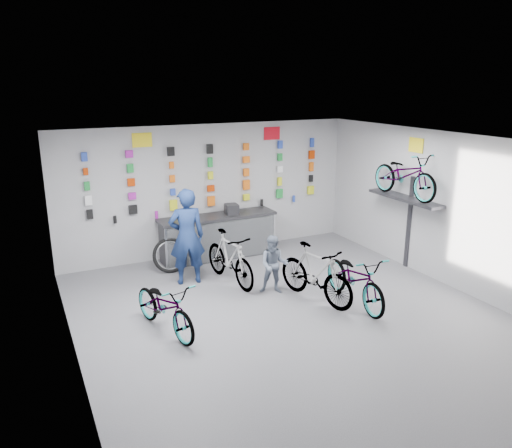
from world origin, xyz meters
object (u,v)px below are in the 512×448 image
bike_left (165,306)px  bike_center (316,274)px  clerk (187,237)px  bike_service (230,258)px  customer (274,265)px  bike_right (355,278)px  counter (218,237)px

bike_left → bike_center: 2.82m
bike_center → clerk: 2.64m
bike_service → customer: bearing=-63.3°
bike_right → bike_service: bike_service is taller
customer → bike_left: bearing=-136.6°
bike_service → customer: size_ratio=1.54×
bike_left → bike_right: bike_right is taller
bike_left → counter: bearing=39.8°
bike_left → bike_center: (2.82, -0.06, 0.09)m
bike_left → bike_center: size_ratio=0.96×
bike_center → customer: 0.83m
bike_center → bike_right: bike_center is taller
bike_service → bike_left: bearing=-148.3°
bike_right → bike_center: bearing=148.9°
bike_service → bike_right: bearing=-56.4°
bike_left → bike_service: (1.74, 1.42, 0.08)m
bike_right → bike_left: bearing=176.7°
bike_left → clerk: 2.12m
counter → customer: size_ratio=2.37×
bike_service → customer: (0.56, -0.82, 0.04)m
counter → bike_service: bearing=-103.2°
counter → clerk: 1.65m
counter → bike_center: size_ratio=1.52×
bike_service → clerk: clerk is taller
bike_right → customer: bearing=140.2°
bike_right → bike_service: 2.52m
bike_center → bike_service: (-1.07, 1.48, -0.01)m
bike_center → counter: bearing=89.4°
bike_left → bike_service: 2.25m
clerk → bike_service: bearing=161.8°
clerk → customer: size_ratio=1.71×
bike_right → bike_service: bearing=135.7°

